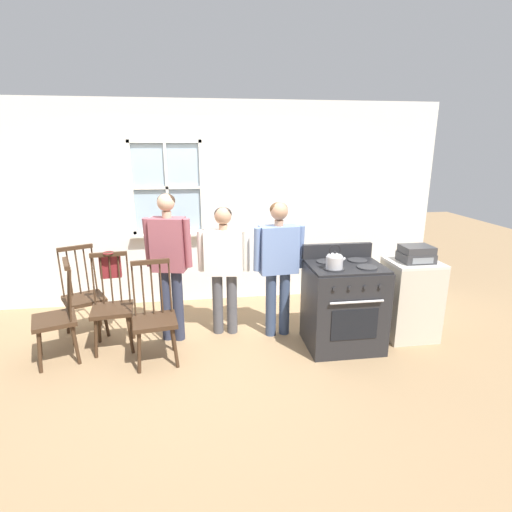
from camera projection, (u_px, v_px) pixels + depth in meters
The scene contains 15 objects.
ground_plane at pixel (214, 344), 4.42m from camera, with size 16.00×16.00×0.00m, color #937551.
wall_back at pixel (209, 206), 5.40m from camera, with size 6.40×0.16×2.70m.
chair_by_window at pixel (112, 308), 4.26m from camera, with size 0.46×0.45×1.03m.
chair_near_wall at pixel (57, 319), 4.00m from camera, with size 0.52×0.53×1.03m.
chair_center_cluster at pixel (84, 298), 4.55m from camera, with size 0.55×0.55×1.03m.
chair_near_stove at pixel (155, 319), 3.98m from camera, with size 0.47×0.46×1.03m.
person_elderly_left at pixel (169, 256), 4.30m from camera, with size 0.52×0.28×1.65m.
person_teen_center at pixel (224, 260), 4.48m from camera, with size 0.59×0.27×1.48m.
person_adult_right at pixel (278, 257), 4.43m from camera, with size 0.58×0.25×1.54m.
stove at pixel (343, 305), 4.29m from camera, with size 0.78×0.68×1.08m.
kettle at pixel (335, 260), 3.99m from camera, with size 0.21×0.17×0.25m.
potted_plant at pixel (173, 229), 5.33m from camera, with size 0.17×0.17×0.26m.
handbag at pixel (110, 265), 4.37m from camera, with size 0.23×0.21×0.31m.
side_counter at pixel (410, 299), 4.51m from camera, with size 0.55×0.50×0.90m.
stereo at pixel (416, 254), 4.35m from camera, with size 0.34×0.29×0.18m.
Camera 1 is at (-0.12, -4.02, 2.14)m, focal length 28.00 mm.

